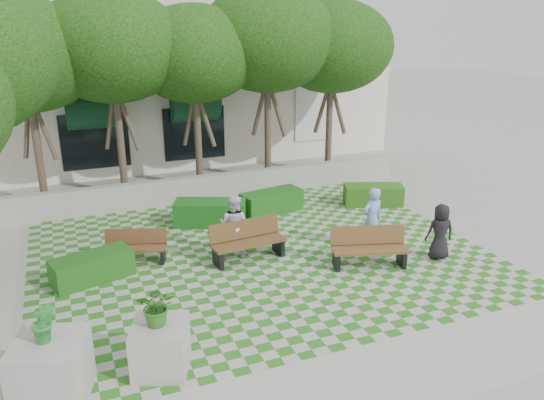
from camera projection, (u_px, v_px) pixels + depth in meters
name	position (u px, v px, depth m)	size (l,w,h in m)	color
ground	(276.00, 271.00, 13.71)	(90.00, 90.00, 0.00)	gray
lawn	(262.00, 256.00, 14.58)	(12.00, 12.00, 0.00)	#2B721E
sidewalk_south	(375.00, 379.00, 9.59)	(16.00, 2.00, 0.01)	#9E9B93
retaining_wall	(210.00, 187.00, 18.99)	(15.00, 0.36, 0.90)	#9E9B93
bench_east	(369.00, 248.00, 13.86)	(2.07, 1.20, 1.03)	brown
bench_mid	(247.00, 241.00, 14.24)	(2.07, 0.85, 1.06)	#4E361B
bench_west	(135.00, 247.00, 14.13)	(1.73, 1.05, 0.86)	#55321D
hedge_east	(373.00, 195.00, 18.49)	(2.00, 0.80, 0.70)	#265215
hedge_midright	(272.00, 202.00, 17.75)	(2.07, 0.83, 0.72)	#174F15
hedge_midleft	(210.00, 213.00, 16.68)	(2.21, 0.88, 0.77)	#144E18
hedge_west	(92.00, 268.00, 13.13)	(1.94, 0.77, 0.68)	#184B14
planter_front	(160.00, 337.00, 9.65)	(1.25, 1.25, 1.73)	#9E9B93
planter_back	(51.00, 368.00, 8.91)	(1.43, 1.43, 1.90)	#9E9B93
person_blue	(372.00, 219.00, 14.66)	(0.67, 0.44, 1.83)	#80A6EA
person_dark	(440.00, 232.00, 14.21)	(0.75, 0.49, 1.54)	black
person_white	(234.00, 225.00, 14.47)	(0.82, 0.64, 1.69)	silver
tree_row	(149.00, 52.00, 16.57)	(17.70, 13.40, 7.41)	#47382B
building	(182.00, 98.00, 25.55)	(18.00, 8.92, 5.15)	silver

